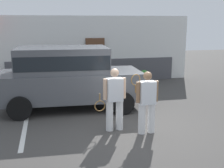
{
  "coord_description": "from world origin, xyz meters",
  "views": [
    {
      "loc": [
        -2.19,
        -6.97,
        2.85
      ],
      "look_at": [
        -0.33,
        1.2,
        1.05
      ],
      "focal_mm": 46.55,
      "sensor_mm": 36.0,
      "label": 1
    }
  ],
  "objects_px": {
    "tennis_player_woman": "(147,101)",
    "potted_plant_by_porch": "(144,77)",
    "tennis_player_man": "(114,99)",
    "parked_suv": "(67,75)"
  },
  "relations": [
    {
      "from": "tennis_player_man",
      "to": "parked_suv",
      "type": "bearing_deg",
      "value": -69.53
    },
    {
      "from": "tennis_player_woman",
      "to": "potted_plant_by_porch",
      "type": "height_order",
      "value": "tennis_player_woman"
    },
    {
      "from": "tennis_player_woman",
      "to": "potted_plant_by_porch",
      "type": "distance_m",
      "value": 6.03
    },
    {
      "from": "potted_plant_by_porch",
      "to": "parked_suv",
      "type": "bearing_deg",
      "value": -140.95
    },
    {
      "from": "tennis_player_man",
      "to": "tennis_player_woman",
      "type": "distance_m",
      "value": 0.86
    },
    {
      "from": "tennis_player_man",
      "to": "potted_plant_by_porch",
      "type": "distance_m",
      "value": 5.96
    },
    {
      "from": "parked_suv",
      "to": "potted_plant_by_porch",
      "type": "bearing_deg",
      "value": 41.48
    },
    {
      "from": "parked_suv",
      "to": "tennis_player_man",
      "type": "bearing_deg",
      "value": -63.05
    },
    {
      "from": "tennis_player_woman",
      "to": "potted_plant_by_porch",
      "type": "relative_size",
      "value": 2.4
    },
    {
      "from": "tennis_player_man",
      "to": "tennis_player_woman",
      "type": "relative_size",
      "value": 1.03
    }
  ]
}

